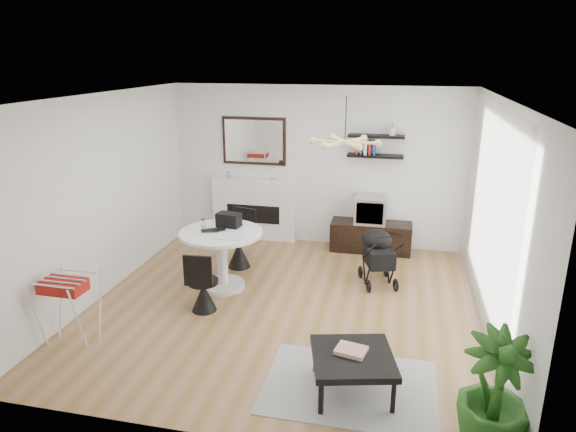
% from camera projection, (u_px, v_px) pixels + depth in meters
% --- Properties ---
extents(floor, '(5.00, 5.00, 0.00)m').
position_uv_depth(floor, '(284.00, 306.00, 6.78)').
color(floor, olive).
rests_on(floor, ground).
extents(ceiling, '(5.00, 5.00, 0.00)m').
position_uv_depth(ceiling, '(284.00, 97.00, 5.96)').
color(ceiling, white).
rests_on(ceiling, wall_back).
extents(wall_back, '(5.00, 0.00, 5.00)m').
position_uv_depth(wall_back, '(317.00, 167.00, 8.70)').
color(wall_back, white).
rests_on(wall_back, floor).
extents(wall_left, '(0.00, 5.00, 5.00)m').
position_uv_depth(wall_left, '(103.00, 196.00, 6.89)').
color(wall_left, white).
rests_on(wall_left, floor).
extents(wall_right, '(0.00, 5.00, 5.00)m').
position_uv_depth(wall_right, '(497.00, 222.00, 5.85)').
color(wall_right, white).
rests_on(wall_right, floor).
extents(sheer_curtain, '(0.04, 3.60, 2.60)m').
position_uv_depth(sheer_curtain, '(485.00, 216.00, 6.06)').
color(sheer_curtain, white).
rests_on(sheer_curtain, wall_right).
extents(fireplace, '(1.50, 0.17, 2.16)m').
position_uv_depth(fireplace, '(254.00, 202.00, 9.06)').
color(fireplace, white).
rests_on(fireplace, floor).
extents(shelf_lower, '(0.90, 0.25, 0.04)m').
position_uv_depth(shelf_lower, '(375.00, 156.00, 8.30)').
color(shelf_lower, black).
rests_on(shelf_lower, wall_back).
extents(shelf_upper, '(0.90, 0.25, 0.04)m').
position_uv_depth(shelf_upper, '(376.00, 136.00, 8.20)').
color(shelf_upper, black).
rests_on(shelf_upper, wall_back).
extents(pendant_lamp, '(0.90, 0.90, 0.10)m').
position_uv_depth(pendant_lamp, '(345.00, 142.00, 6.26)').
color(pendant_lamp, '#D3B76F').
rests_on(pendant_lamp, ceiling).
extents(tv_console, '(1.33, 0.46, 0.50)m').
position_uv_depth(tv_console, '(371.00, 237.00, 8.60)').
color(tv_console, black).
rests_on(tv_console, floor).
extents(crt_tv, '(0.51, 0.44, 0.44)m').
position_uv_depth(crt_tv, '(371.00, 210.00, 8.46)').
color(crt_tv, '#AFAFB1').
rests_on(crt_tv, tv_console).
extents(dining_table, '(1.15, 1.15, 0.84)m').
position_uv_depth(dining_table, '(222.00, 251.00, 7.15)').
color(dining_table, white).
rests_on(dining_table, floor).
extents(laptop, '(0.39, 0.34, 0.03)m').
position_uv_depth(laptop, '(214.00, 231.00, 7.03)').
color(laptop, black).
rests_on(laptop, dining_table).
extents(black_bag, '(0.36, 0.25, 0.20)m').
position_uv_depth(black_bag, '(229.00, 220.00, 7.24)').
color(black_bag, black).
rests_on(black_bag, dining_table).
extents(newspaper, '(0.37, 0.31, 0.01)m').
position_uv_depth(newspaper, '(230.00, 236.00, 6.87)').
color(newspaper, white).
rests_on(newspaper, dining_table).
extents(drinking_glass, '(0.07, 0.07, 0.11)m').
position_uv_depth(drinking_glass, '(203.00, 223.00, 7.24)').
color(drinking_glass, white).
rests_on(drinking_glass, dining_table).
extents(chair_far, '(0.46, 0.48, 0.91)m').
position_uv_depth(chair_far, '(240.00, 249.00, 7.95)').
color(chair_far, black).
rests_on(chair_far, floor).
extents(chair_near, '(0.39, 0.41, 0.83)m').
position_uv_depth(chair_near, '(203.00, 292.00, 6.57)').
color(chair_near, black).
rests_on(chair_near, floor).
extents(drying_rack, '(0.57, 0.53, 0.84)m').
position_uv_depth(drying_rack, '(69.00, 309.00, 5.76)').
color(drying_rack, white).
rests_on(drying_rack, floor).
extents(stroller, '(0.62, 0.78, 0.87)m').
position_uv_depth(stroller, '(378.00, 258.00, 7.37)').
color(stroller, black).
rests_on(stroller, floor).
extents(rug, '(1.70, 1.23, 0.01)m').
position_uv_depth(rug, '(350.00, 386.00, 5.12)').
color(rug, gray).
rests_on(rug, floor).
extents(coffee_table, '(0.94, 0.94, 0.40)m').
position_uv_depth(coffee_table, '(353.00, 359.00, 4.95)').
color(coffee_table, black).
rests_on(coffee_table, rug).
extents(magazines, '(0.33, 0.29, 0.04)m').
position_uv_depth(magazines, '(351.00, 350.00, 4.98)').
color(magazines, '#DD5337').
rests_on(magazines, coffee_table).
extents(potted_plant, '(0.76, 0.76, 1.07)m').
position_uv_depth(potted_plant, '(495.00, 394.00, 4.17)').
color(potted_plant, '#215518').
rests_on(potted_plant, floor).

